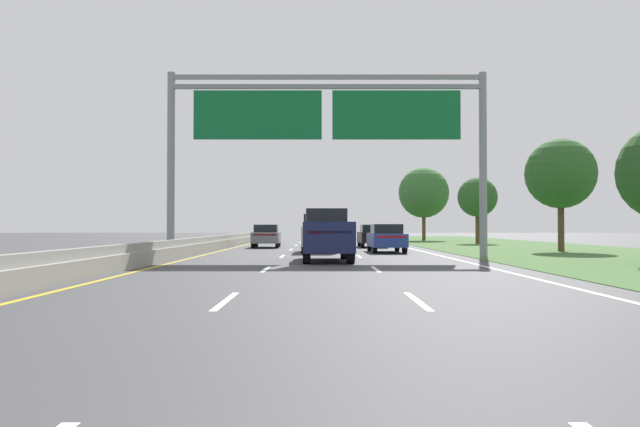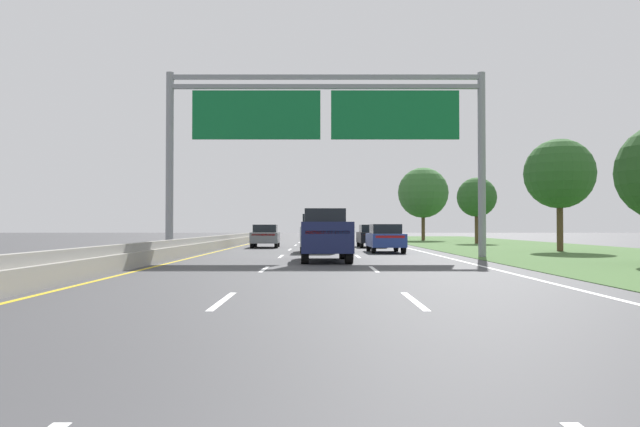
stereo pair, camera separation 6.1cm
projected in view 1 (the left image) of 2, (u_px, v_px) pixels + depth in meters
ground_plane at (321, 251)px, 36.56m from camera, size 220.00×220.00×0.00m
lane_striping at (321, 251)px, 36.10m from camera, size 11.96×106.00×0.01m
grass_verge_right at (560, 251)px, 36.54m from camera, size 14.00×110.00×0.02m
median_barrier_concrete at (209, 245)px, 36.58m from camera, size 0.60×110.00×0.85m
overhead_sign_gantry at (328, 124)px, 29.37m from camera, size 15.06×0.42×8.72m
pickup_truck_navy at (327, 235)px, 26.08m from camera, size 2.15×5.45×2.20m
car_grey_left_lane_sedan at (267, 236)px, 42.85m from camera, size 1.93×4.45×1.57m
car_silver_centre_lane_suv at (319, 233)px, 34.75m from camera, size 1.99×4.74×2.11m
car_white_centre_lane_sedan at (320, 235)px, 47.53m from camera, size 1.85×4.41×1.57m
car_black_right_lane_sedan at (373, 235)px, 43.59m from camera, size 1.88×4.42×1.57m
car_blue_right_lane_sedan at (387, 238)px, 34.80m from camera, size 1.88×4.42×1.57m
roadside_tree_mid at (561, 174)px, 36.05m from camera, size 4.02×4.02×6.51m
roadside_tree_far at (478, 197)px, 52.56m from camera, size 3.31×3.31×5.58m
roadside_tree_distant at (424, 193)px, 64.10m from camera, size 5.17×5.17×7.50m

